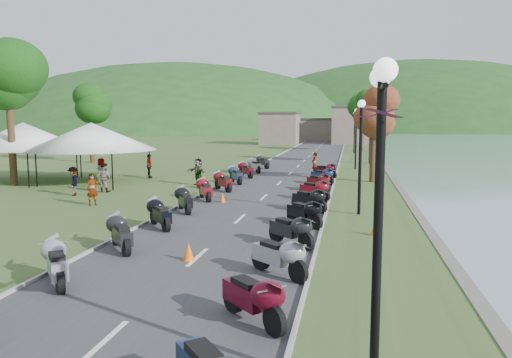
# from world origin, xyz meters

# --- Properties ---
(road) EXTENTS (7.00, 120.00, 0.02)m
(road) POSITION_xyz_m (0.00, 40.00, 0.01)
(road) COLOR #3B3B3E
(road) RESTS_ON ground
(hills_backdrop) EXTENTS (360.00, 120.00, 76.00)m
(hills_backdrop) POSITION_xyz_m (0.00, 200.00, 0.00)
(hills_backdrop) COLOR #285621
(hills_backdrop) RESTS_ON ground
(far_building) EXTENTS (18.00, 16.00, 5.00)m
(far_building) POSITION_xyz_m (-2.00, 85.00, 2.50)
(far_building) COLOR #79685E
(far_building) RESTS_ON ground
(moto_row_left) EXTENTS (2.60, 43.28, 1.10)m
(moto_row_left) POSITION_xyz_m (-2.78, 17.12, 0.55)
(moto_row_left) COLOR #331411
(moto_row_left) RESTS_ON ground
(moto_row_right) EXTENTS (2.60, 34.80, 1.10)m
(moto_row_right) POSITION_xyz_m (2.72, 15.16, 0.55)
(moto_row_right) COLOR #331411
(moto_row_right) RESTS_ON ground
(streetlamp_near) EXTENTS (1.40, 1.40, 5.00)m
(streetlamp_near) POSITION_xyz_m (4.99, 2.95, 2.50)
(streetlamp_near) COLOR black
(streetlamp_near) RESTS_ON ground
(vendor_tent_main) EXTENTS (5.60, 5.60, 4.00)m
(vendor_tent_main) POSITION_xyz_m (-12.17, 25.87, 2.00)
(vendor_tent_main) COLOR white
(vendor_tent_main) RESTS_ON ground
(vendor_tent_side) EXTENTS (5.27, 5.27, 4.00)m
(vendor_tent_side) POSITION_xyz_m (-17.38, 26.18, 2.00)
(vendor_tent_side) COLOR white
(vendor_tent_side) RESTS_ON ground
(tree_park_left) EXTENTS (4.03, 4.03, 11.18)m
(tree_park_left) POSITION_xyz_m (-16.54, 23.80, 5.59)
(tree_park_left) COLOR #1A5013
(tree_park_left) RESTS_ON ground
(tree_lakeside) EXTENTS (2.53, 2.53, 7.03)m
(tree_lakeside) POSITION_xyz_m (6.08, 29.85, 3.51)
(tree_lakeside) COLOR #1A5013
(tree_lakeside) RESTS_ON ground
(pedestrian_a) EXTENTS (0.70, 0.71, 1.58)m
(pedestrian_a) POSITION_xyz_m (-7.89, 18.01, 0.00)
(pedestrian_a) COLOR slate
(pedestrian_a) RESTS_ON ground
(pedestrian_b) EXTENTS (0.88, 0.57, 1.70)m
(pedestrian_b) POSITION_xyz_m (-9.52, 22.31, 0.00)
(pedestrian_b) COLOR slate
(pedestrian_b) RESTS_ON ground
(pedestrian_c) EXTENTS (0.84, 1.13, 1.62)m
(pedestrian_c) POSITION_xyz_m (-10.51, 20.68, 0.00)
(pedestrian_c) COLOR slate
(pedestrian_c) RESTS_ON ground
(traffic_cone_near) EXTENTS (0.37, 0.37, 0.57)m
(traffic_cone_near) POSITION_xyz_m (-0.15, 9.61, 0.29)
(traffic_cone_near) COLOR #F2590C
(traffic_cone_near) RESTS_ON ground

